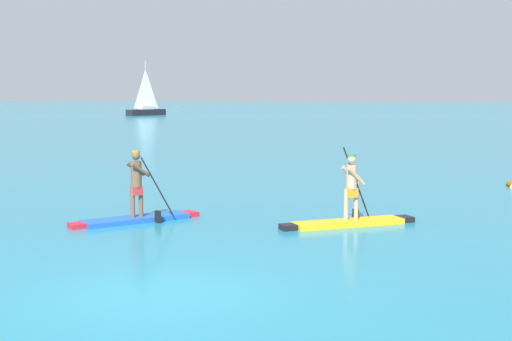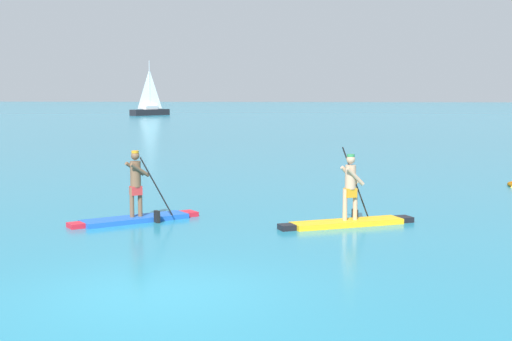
% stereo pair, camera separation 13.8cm
% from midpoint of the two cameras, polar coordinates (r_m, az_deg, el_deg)
% --- Properties ---
extents(ground, '(440.00, 440.00, 0.00)m').
position_cam_midpoint_polar(ground, '(11.58, -7.65, -9.75)').
color(ground, teal).
extents(paddleboarder_mid_center, '(2.86, 2.48, 1.78)m').
position_cam_midpoint_polar(paddleboarder_mid_center, '(17.92, -9.32, -2.97)').
color(paddleboarder_mid_center, blue).
rests_on(paddleboarder_mid_center, ground).
extents(paddleboarder_far_right, '(3.28, 1.90, 1.87)m').
position_cam_midpoint_polar(paddleboarder_far_right, '(17.30, 7.61, -3.32)').
color(paddleboarder_far_right, yellow).
rests_on(paddleboarder_far_right, ground).
extents(sailboat_left_horizon, '(4.60, 5.75, 7.46)m').
position_cam_midpoint_polar(sailboat_left_horizon, '(99.72, -8.41, 4.90)').
color(sailboat_left_horizon, black).
rests_on(sailboat_left_horizon, ground).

